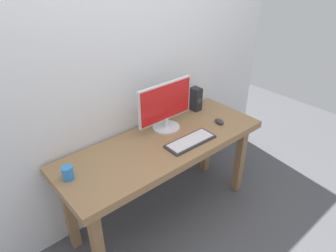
% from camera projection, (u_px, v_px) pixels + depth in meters
% --- Properties ---
extents(ground_plane, '(6.00, 6.00, 0.00)m').
position_uv_depth(ground_plane, '(164.00, 213.00, 2.68)').
color(ground_plane, '#4C4C51').
extents(wall_back, '(3.04, 0.04, 3.00)m').
position_uv_depth(wall_back, '(131.00, 32.00, 2.15)').
color(wall_back, silver).
rests_on(wall_back, ground_plane).
extents(desk, '(1.65, 0.61, 0.75)m').
position_uv_depth(desk, '(164.00, 152.00, 2.36)').
color(desk, '#936D47').
rests_on(desk, ground_plane).
extents(monitor, '(0.51, 0.22, 0.39)m').
position_uv_depth(monitor, '(165.00, 106.00, 2.39)').
color(monitor, silver).
rests_on(monitor, desk).
extents(keyboard_primary, '(0.40, 0.16, 0.02)m').
position_uv_depth(keyboard_primary, '(190.00, 141.00, 2.29)').
color(keyboard_primary, '#333338').
rests_on(keyboard_primary, desk).
extents(mouse, '(0.07, 0.10, 0.04)m').
position_uv_depth(mouse, '(219.00, 121.00, 2.54)').
color(mouse, '#333338').
rests_on(mouse, desk).
extents(speaker_right, '(0.08, 0.10, 0.21)m').
position_uv_depth(speaker_right, '(196.00, 99.00, 2.71)').
color(speaker_right, '#232328').
rests_on(speaker_right, desk).
extents(coffee_mug, '(0.07, 0.07, 0.09)m').
position_uv_depth(coffee_mug, '(68.00, 173.00, 1.92)').
color(coffee_mug, '#337FD8').
rests_on(coffee_mug, desk).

